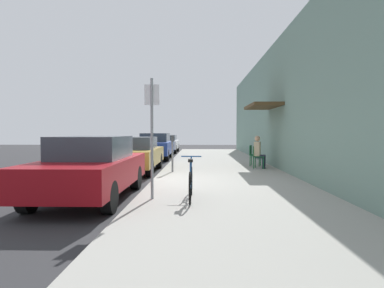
{
  "coord_description": "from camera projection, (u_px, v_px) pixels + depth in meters",
  "views": [
    {
      "loc": [
        1.42,
        -9.85,
        1.58
      ],
      "look_at": [
        1.09,
        5.15,
        1.02
      ],
      "focal_mm": 31.39,
      "sensor_mm": 36.0,
      "label": 1
    }
  ],
  "objects": [
    {
      "name": "cafe_chair_0",
      "position": [
        257.0,
        156.0,
        13.33
      ],
      "size": [
        0.56,
        0.56,
        0.87
      ],
      "color": "#14592D",
      "rests_on": "sidewalk_slab"
    },
    {
      "name": "parked_car_2",
      "position": [
        155.0,
        146.0,
        19.19
      ],
      "size": [
        1.8,
        4.4,
        1.49
      ],
      "color": "navy",
      "rests_on": "ground_plane"
    },
    {
      "name": "parked_car_1",
      "position": [
        135.0,
        154.0,
        13.05
      ],
      "size": [
        1.8,
        4.4,
        1.36
      ],
      "color": "#A58433",
      "rests_on": "ground_plane"
    },
    {
      "name": "parked_car_3",
      "position": [
        166.0,
        143.0,
        25.26
      ],
      "size": [
        1.8,
        4.4,
        1.32
      ],
      "color": "silver",
      "rests_on": "ground_plane"
    },
    {
      "name": "bicycle_0",
      "position": [
        191.0,
        183.0,
        7.2
      ],
      "size": [
        0.46,
        1.71,
        0.9
      ],
      "color": "black",
      "rests_on": "sidewalk_slab"
    },
    {
      "name": "cafe_chair_1",
      "position": [
        253.0,
        154.0,
        14.26
      ],
      "size": [
        0.56,
        0.56,
        0.87
      ],
      "color": "#14592D",
      "rests_on": "sidewalk_slab"
    },
    {
      "name": "parked_car_0",
      "position": [
        91.0,
        167.0,
        7.82
      ],
      "size": [
        1.8,
        4.4,
        1.47
      ],
      "color": "maroon",
      "rests_on": "ground_plane"
    },
    {
      "name": "building_facade",
      "position": [
        291.0,
        102.0,
        11.74
      ],
      "size": [
        1.4,
        32.0,
        5.24
      ],
      "color": "gray",
      "rests_on": "ground_plane"
    },
    {
      "name": "sidewalk_slab",
      "position": [
        223.0,
        174.0,
        11.88
      ],
      "size": [
        4.5,
        32.0,
        0.12
      ],
      "primitive_type": "cube",
      "color": "#9E9B93",
      "rests_on": "ground_plane"
    },
    {
      "name": "seated_patron_0",
      "position": [
        259.0,
        151.0,
        13.3
      ],
      "size": [
        0.51,
        0.47,
        1.29
      ],
      "color": "#232838",
      "rests_on": "sidewalk_slab"
    },
    {
      "name": "ground_plane",
      "position": [
        151.0,
        185.0,
        9.93
      ],
      "size": [
        60.0,
        60.0,
        0.0
      ],
      "primitive_type": "plane",
      "color": "#2D2D30"
    },
    {
      "name": "street_sign",
      "position": [
        152.0,
        129.0,
        7.22
      ],
      "size": [
        0.32,
        0.06,
        2.6
      ],
      "color": "gray",
      "rests_on": "sidewalk_slab"
    },
    {
      "name": "parking_meter",
      "position": [
        172.0,
        151.0,
        12.12
      ],
      "size": [
        0.12,
        0.1,
        1.32
      ],
      "color": "slate",
      "rests_on": "sidewalk_slab"
    }
  ]
}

